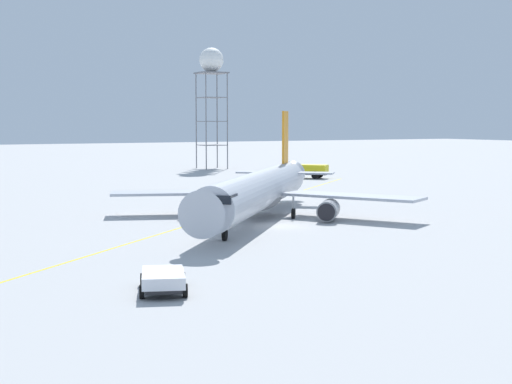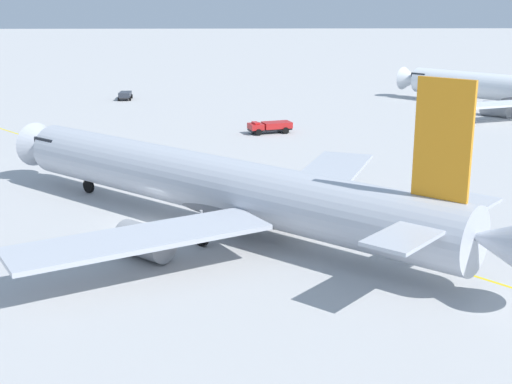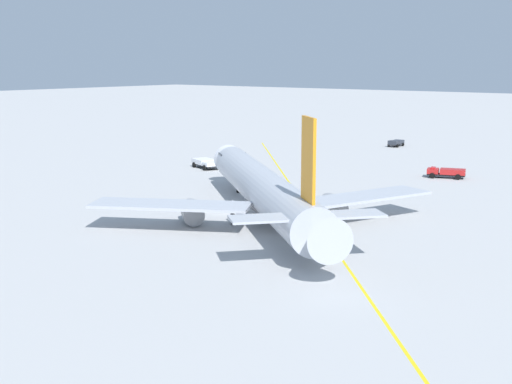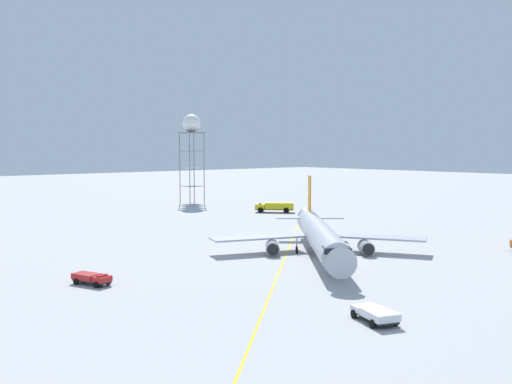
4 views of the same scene
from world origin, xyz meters
name	(u,v)px [view 1 (image 1 of 4)]	position (x,y,z in m)	size (l,w,h in m)	color
ground_plane	(279,226)	(0.00, 0.00, 0.00)	(600.00, 600.00, 0.00)	#B2B2B2
airliner_main	(259,192)	(5.34, -0.76, 2.92)	(35.13, 31.37, 11.52)	#B2B7C1
fire_tender_truck	(302,170)	(53.29, -36.30, 1.53)	(9.24, 8.64, 2.50)	#232326
pushback_tug_truck	(163,279)	(-21.63, 20.78, 0.81)	(5.65, 4.14, 1.30)	#232326
radar_tower	(211,67)	(87.60, -34.47, 22.19)	(5.94, 5.94, 26.39)	slate
taxiway_centreline	(204,221)	(7.24, 4.77, 0.00)	(83.47, 93.63, 0.01)	yellow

